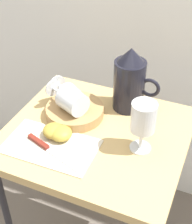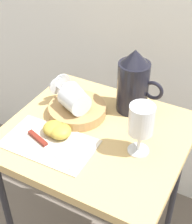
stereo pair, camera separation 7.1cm
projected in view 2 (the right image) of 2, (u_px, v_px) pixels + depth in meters
The scene contains 10 objects.
table at pixel (96, 148), 1.11m from camera, with size 0.57×0.51×0.72m.
linen_napkin at pixel (49, 143), 1.02m from camera, with size 0.28×0.17×0.00m, color beige.
basket_tray at pixel (77, 110), 1.13m from camera, with size 0.19×0.19×0.04m, color #AD8451.
pitcher at pixel (133, 86), 1.11m from camera, with size 0.16×0.11×0.22m.
wine_glass_upright at pixel (141, 122), 0.93m from camera, with size 0.07×0.07×0.16m.
wine_glass_tipped_near at pixel (74, 99), 1.08m from camera, with size 0.16×0.12×0.08m.
wine_glass_tipped_far at pixel (74, 97), 1.09m from camera, with size 0.16×0.14×0.07m.
apple_half_left at pixel (60, 131), 1.03m from camera, with size 0.07×0.07×0.04m, color #B29938.
apple_half_right at pixel (54, 128), 1.04m from camera, with size 0.07×0.07×0.04m, color #B29938.
knife at pixel (44, 144), 1.01m from camera, with size 0.20×0.08×0.01m.
Camera 2 is at (0.38, -0.71, 1.41)m, focal length 53.93 mm.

